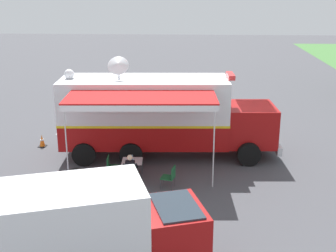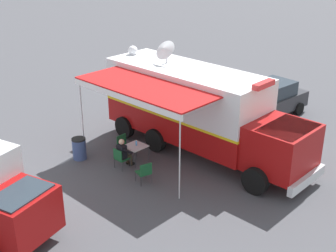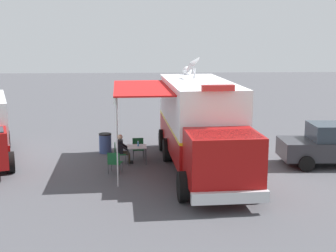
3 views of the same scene
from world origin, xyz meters
name	(u,v)px [view 3 (image 3 of 3)]	position (x,y,z in m)	size (l,w,h in m)	color
ground_plane	(198,164)	(0.00, 0.00, 0.00)	(100.00, 100.00, 0.00)	#47474C
lot_stripe	(249,149)	(-2.78, -2.48, 0.00)	(0.12, 4.80, 0.01)	silver
command_truck	(200,122)	(0.00, 0.75, 1.94)	(5.23, 9.60, 4.53)	#9E0F0F
folding_table	(137,148)	(2.56, -0.25, 0.67)	(0.84, 0.84, 0.73)	silver
water_bottle	(138,144)	(2.50, -0.26, 0.83)	(0.07, 0.07, 0.22)	#4C99D8
folding_chair_at_table	(118,152)	(3.36, -0.24, 0.51)	(0.50, 0.50, 0.87)	#19562D
folding_chair_beside_table	(138,146)	(2.51, -1.10, 0.51)	(0.50, 0.50, 0.87)	#19562D
folding_chair_spare_by_truck	(114,161)	(3.42, 1.29, 0.51)	(0.57, 0.57, 0.87)	#19562D
seated_responder	(122,148)	(3.17, -0.25, 0.65)	(0.68, 0.57, 1.25)	black
trash_bin	(105,143)	(4.03, -2.09, 0.46)	(0.57, 0.57, 0.91)	#384C7F
traffic_cone	(202,133)	(-0.82, -4.99, 0.28)	(0.36, 0.36, 0.58)	black
car_behind_truck	(333,145)	(-5.56, 0.54, 0.88)	(4.26, 2.13, 1.76)	#2D2D33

